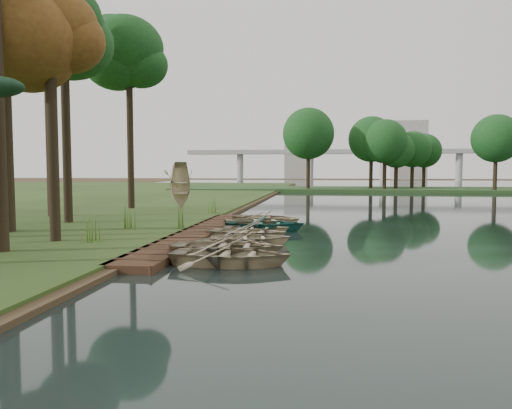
# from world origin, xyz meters

# --- Properties ---
(ground) EXTENTS (300.00, 300.00, 0.00)m
(ground) POSITION_xyz_m (0.00, 0.00, 0.00)
(ground) COLOR #3D2F1D
(boardwalk) EXTENTS (1.60, 16.00, 0.30)m
(boardwalk) POSITION_xyz_m (-1.60, 0.00, 0.15)
(boardwalk) COLOR #362115
(boardwalk) RESTS_ON ground
(peninsula) EXTENTS (50.00, 14.00, 0.45)m
(peninsula) POSITION_xyz_m (8.00, 50.00, 0.23)
(peninsula) COLOR #25441E
(peninsula) RESTS_ON ground
(far_trees) EXTENTS (45.60, 5.60, 8.80)m
(far_trees) POSITION_xyz_m (4.67, 50.00, 6.43)
(far_trees) COLOR black
(far_trees) RESTS_ON peninsula
(bridge) EXTENTS (95.90, 4.00, 8.60)m
(bridge) POSITION_xyz_m (12.31, 120.00, 7.08)
(bridge) COLOR #A5A5A0
(bridge) RESTS_ON ground
(building_a) EXTENTS (10.00, 8.00, 18.00)m
(building_a) POSITION_xyz_m (30.00, 140.00, 9.00)
(building_a) COLOR #A5A5A0
(building_a) RESTS_ON ground
(building_b) EXTENTS (8.00, 8.00, 12.00)m
(building_b) POSITION_xyz_m (-5.00, 145.00, 6.00)
(building_b) COLOR #A5A5A0
(building_b) RESTS_ON ground
(rowboat_0) EXTENTS (3.82, 2.78, 0.78)m
(rowboat_0) POSITION_xyz_m (1.09, -6.23, 0.44)
(rowboat_0) COLOR tan
(rowboat_0) RESTS_ON water
(rowboat_1) EXTENTS (3.92, 2.86, 0.79)m
(rowboat_1) POSITION_xyz_m (0.70, -4.71, 0.45)
(rowboat_1) COLOR tan
(rowboat_1) RESTS_ON water
(rowboat_2) EXTENTS (3.80, 3.28, 0.66)m
(rowboat_2) POSITION_xyz_m (0.80, -3.52, 0.38)
(rowboat_2) COLOR tan
(rowboat_2) RESTS_ON water
(rowboat_3) EXTENTS (3.58, 2.88, 0.66)m
(rowboat_3) POSITION_xyz_m (1.08, -2.06, 0.38)
(rowboat_3) COLOR tan
(rowboat_3) RESTS_ON water
(rowboat_4) EXTENTS (3.61, 2.74, 0.70)m
(rowboat_4) POSITION_xyz_m (0.70, -0.40, 0.40)
(rowboat_4) COLOR tan
(rowboat_4) RESTS_ON water
(rowboat_5) EXTENTS (3.24, 2.45, 0.63)m
(rowboat_5) POSITION_xyz_m (0.83, 1.43, 0.37)
(rowboat_5) COLOR tan
(rowboat_5) RESTS_ON water
(rowboat_6) EXTENTS (3.77, 2.70, 0.78)m
(rowboat_6) POSITION_xyz_m (1.11, 2.56, 0.44)
(rowboat_6) COLOR #287167
(rowboat_6) RESTS_ON water
(rowboat_7) EXTENTS (4.58, 3.93, 0.80)m
(rowboat_7) POSITION_xyz_m (0.82, 3.92, 0.45)
(rowboat_7) COLOR tan
(rowboat_7) RESTS_ON water
(rowboat_8) EXTENTS (4.52, 3.87, 0.79)m
(rowboat_8) POSITION_xyz_m (0.87, 5.41, 0.45)
(rowboat_8) COLOR tan
(rowboat_8) RESTS_ON water
(stored_rowboat) EXTENTS (3.93, 3.84, 0.67)m
(stored_rowboat) POSITION_xyz_m (-5.66, 11.24, 0.63)
(stored_rowboat) COLOR tan
(stored_rowboat) RESTS_ON bank
(tree_2) EXTENTS (3.94, 3.94, 9.50)m
(tree_2) POSITION_xyz_m (-6.17, -3.62, 8.03)
(tree_2) COLOR black
(tree_2) RESTS_ON bank
(tree_4) EXTENTS (4.51, 4.51, 11.58)m
(tree_4) POSITION_xyz_m (-9.07, 2.74, 9.85)
(tree_4) COLOR black
(tree_4) RESTS_ON bank
(tree_6) EXTENTS (5.17, 5.17, 12.74)m
(tree_6) POSITION_xyz_m (-9.50, 12.25, 10.75)
(tree_6) COLOR black
(tree_6) RESTS_ON bank
(reeds_0) EXTENTS (0.60, 0.60, 0.99)m
(reeds_0) POSITION_xyz_m (-4.67, -3.63, 0.80)
(reeds_0) COLOR #3F661E
(reeds_0) RESTS_ON bank
(reeds_1) EXTENTS (0.60, 0.60, 1.13)m
(reeds_1) POSITION_xyz_m (-4.92, 0.69, 0.87)
(reeds_1) COLOR #3F661E
(reeds_1) RESTS_ON bank
(reeds_2) EXTENTS (0.60, 0.60, 1.09)m
(reeds_2) POSITION_xyz_m (-2.71, 0.87, 0.85)
(reeds_2) COLOR #3F661E
(reeds_2) RESTS_ON bank
(reeds_3) EXTENTS (0.60, 0.60, 0.89)m
(reeds_3) POSITION_xyz_m (-2.99, 9.19, 0.75)
(reeds_3) COLOR #3F661E
(reeds_3) RESTS_ON bank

